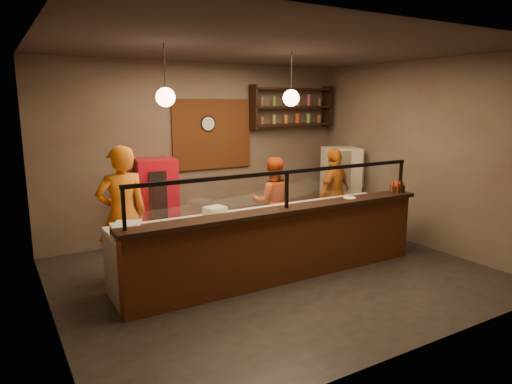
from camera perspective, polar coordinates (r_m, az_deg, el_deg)
floor at (r=6.85m, az=2.27°, el=-10.16°), size 6.00×6.00×0.00m
ceiling at (r=6.42m, az=2.50°, el=17.50°), size 6.00×6.00×0.00m
wall_back at (r=8.63m, az=-6.71°, el=5.16°), size 6.00×0.00×6.00m
wall_left at (r=5.45m, az=-25.15°, el=0.70°), size 0.00×5.00×5.00m
wall_right at (r=8.45m, az=19.78°, el=4.45°), size 0.00×5.00×5.00m
wall_front at (r=4.58m, az=19.62°, el=-0.68°), size 6.00×0.00×6.00m
brick_patch at (r=8.66m, az=-5.45°, el=7.20°), size 1.60×0.04×1.30m
service_counter at (r=6.45m, az=3.76°, el=-6.84°), size 4.60×0.25×1.00m
counter_ledge at (r=6.30m, az=3.82°, el=-2.25°), size 4.70×0.37×0.06m
worktop_cabinet at (r=6.87m, az=1.39°, el=-6.34°), size 4.60×0.75×0.85m
worktop at (r=6.75m, az=1.41°, el=-2.69°), size 4.60×0.75×0.05m
sneeze_guard at (r=6.23m, az=3.86°, el=0.79°), size 4.50×0.05×0.52m
wall_shelving at (r=9.37m, az=4.50°, el=10.57°), size 1.84×0.28×0.85m
wall_clock at (r=8.60m, az=-6.06°, el=8.49°), size 0.30×0.04×0.30m
pendant_left at (r=5.89m, az=-11.24°, el=11.56°), size 0.24×0.24×0.77m
pendant_right at (r=6.77m, az=4.41°, el=11.65°), size 0.24×0.24×0.77m
cook_left at (r=6.59m, az=-16.36°, el=-2.71°), size 0.70×0.46×1.92m
cook_mid at (r=7.96m, az=2.12°, el=-1.23°), size 0.94×0.86×1.57m
cook_right at (r=8.67m, az=9.74°, el=-0.05°), size 1.05×0.72×1.66m
fridge at (r=9.37m, az=10.49°, el=0.58°), size 0.85×0.83×1.60m
red_cooler at (r=8.08m, az=-12.20°, el=-1.37°), size 0.76×0.71×1.55m
pizza_dough at (r=6.61m, az=-1.26°, el=-2.71°), size 0.58×0.58×0.01m
prep_tub_a at (r=5.80m, az=-15.68°, el=-4.38°), size 0.38×0.35×0.15m
prep_tub_b at (r=6.47m, az=-5.15°, el=-2.46°), size 0.32×0.28×0.14m
prep_tub_c at (r=5.68m, az=-16.05°, el=-4.67°), size 0.35×0.29×0.16m
rolling_pin at (r=6.24m, az=-5.28°, el=-3.39°), size 0.29×0.22×0.05m
condiment_caddy at (r=7.74m, az=17.25°, el=0.40°), size 0.21×0.17×0.10m
pepper_mill at (r=7.69m, az=17.64°, el=0.63°), size 0.05×0.05×0.19m
small_plate at (r=7.05m, az=11.61°, el=-0.72°), size 0.24×0.24×0.01m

